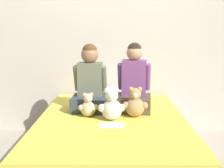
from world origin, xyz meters
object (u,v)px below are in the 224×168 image
object	(u,v)px
teddy_bear_held_by_left_child	(88,106)
teddy_bear_between_children	(111,107)
sign_card	(111,125)
child_on_right	(134,84)
bed	(112,143)
child_on_left	(90,83)
pillow_at_headboard	(112,93)
teddy_bear_held_by_right_child	(135,104)

from	to	relation	value
teddy_bear_held_by_left_child	teddy_bear_between_children	world-z (taller)	teddy_bear_between_children
teddy_bear_between_children	sign_card	size ratio (longest dim) A/B	1.40
teddy_bear_held_by_left_child	sign_card	distance (m)	0.35
child_on_right	teddy_bear_between_children	size ratio (longest dim) A/B	2.30
bed	child_on_left	xyz separation A→B (m)	(-0.22, 0.26, 0.52)
teddy_bear_between_children	pillow_at_headboard	bearing A→B (deg)	87.32
bed	child_on_left	world-z (taller)	child_on_left
pillow_at_headboard	teddy_bear_held_by_right_child	bearing A→B (deg)	-73.50
bed	sign_card	bearing A→B (deg)	-91.08
pillow_at_headboard	sign_card	bearing A→B (deg)	-90.25
pillow_at_headboard	teddy_bear_between_children	bearing A→B (deg)	-90.25
teddy_bear_held_by_left_child	teddy_bear_held_by_right_child	xyz separation A→B (m)	(0.44, -0.00, 0.02)
child_on_left	child_on_right	world-z (taller)	child_on_right
teddy_bear_held_by_left_child	teddy_bear_held_by_right_child	world-z (taller)	teddy_bear_held_by_right_child
teddy_bear_held_by_left_child	teddy_bear_between_children	size ratio (longest dim) A/B	0.77
teddy_bear_between_children	child_on_right	bearing A→B (deg)	54.03
teddy_bear_held_by_left_child	teddy_bear_held_by_right_child	size ratio (longest dim) A/B	0.80
child_on_left	sign_card	distance (m)	0.60
bed	child_on_right	bearing A→B (deg)	50.18
teddy_bear_held_by_left_child	teddy_bear_held_by_right_child	bearing A→B (deg)	-10.46
sign_card	child_on_left	bearing A→B (deg)	114.17
bed	child_on_right	size ratio (longest dim) A/B	2.81
child_on_left	sign_card	xyz separation A→B (m)	(0.22, -0.49, -0.27)
child_on_right	pillow_at_headboard	bearing A→B (deg)	121.06
child_on_right	pillow_at_headboard	distance (m)	0.58
bed	teddy_bear_held_by_left_child	world-z (taller)	teddy_bear_held_by_left_child
child_on_right	teddy_bear_between_children	xyz separation A→B (m)	(-0.22, -0.34, -0.14)
pillow_at_headboard	bed	bearing A→B (deg)	-90.00
child_on_left	teddy_bear_held_by_right_child	size ratio (longest dim) A/B	2.34
teddy_bear_held_by_left_child	child_on_right	bearing A→B (deg)	17.77
child_on_left	teddy_bear_between_children	size ratio (longest dim) A/B	2.27
teddy_bear_held_by_left_child	sign_card	world-z (taller)	teddy_bear_held_by_left_child
teddy_bear_held_by_left_child	pillow_at_headboard	xyz separation A→B (m)	(0.22, 0.72, -0.04)
teddy_bear_held_by_right_child	child_on_left	bearing A→B (deg)	154.04
teddy_bear_between_children	pillow_at_headboard	distance (m)	0.83
child_on_right	teddy_bear_held_by_left_child	bearing A→B (deg)	-145.25
teddy_bear_held_by_right_child	sign_card	distance (m)	0.35
pillow_at_headboard	child_on_left	bearing A→B (deg)	-114.28
child_on_right	teddy_bear_held_by_left_child	size ratio (longest dim) A/B	2.98
bed	teddy_bear_between_children	world-z (taller)	teddy_bear_between_children
bed	teddy_bear_held_by_left_child	distance (m)	0.41
child_on_left	teddy_bear_held_by_right_child	world-z (taller)	child_on_left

